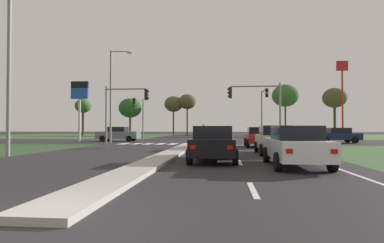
{
  "coord_description": "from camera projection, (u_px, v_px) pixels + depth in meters",
  "views": [
    {
      "loc": [
        2.83,
        -4.45,
        1.43
      ],
      "look_at": [
        -1.0,
        34.58,
        2.26
      ],
      "focal_mm": 30.19,
      "sensor_mm": 36.0,
      "label": 1
    }
  ],
  "objects": [
    {
      "name": "fastfood_pole_sign",
      "position": [
        342.0,
        82.0,
        52.63
      ],
      "size": [
        1.8,
        0.4,
        12.46
      ],
      "color": "red",
      "rests_on": "ground"
    },
    {
      "name": "treeline_fifth",
      "position": [
        285.0,
        96.0,
        60.92
      ],
      "size": [
        4.96,
        4.96,
        9.74
      ],
      "color": "#423323",
      "rests_on": "ground"
    },
    {
      "name": "street_lamp_near",
      "position": [
        14.0,
        51.0,
        16.78
      ],
      "size": [
        1.94,
        2.05,
        9.78
      ],
      "color": "gray",
      "rests_on": "ground"
    },
    {
      "name": "crosswalk_bar_near",
      "position": [
        124.0,
        144.0,
        29.98
      ],
      "size": [
        0.7,
        2.8,
        0.01
      ],
      "primitive_type": "cube",
      "color": "silver",
      "rests_on": "ground"
    },
    {
      "name": "treeline_second",
      "position": [
        130.0,
        108.0,
        61.99
      ],
      "size": [
        4.38,
        4.38,
        7.22
      ],
      "color": "#423323",
      "rests_on": "ground"
    },
    {
      "name": "grass_verge_far_right",
      "position": [
        354.0,
        136.0,
        56.41
      ],
      "size": [
        35.0,
        35.0,
        0.01
      ],
      "primitive_type": "cube",
      "color": "#476B38",
      "rests_on": "ground"
    },
    {
      "name": "treeline_sixth",
      "position": [
        335.0,
        98.0,
        59.65
      ],
      "size": [
        4.34,
        4.34,
        8.93
      ],
      "color": "#423323",
      "rests_on": "ground"
    },
    {
      "name": "car_black_third",
      "position": [
        213.0,
        143.0,
        14.04
      ],
      "size": [
        2.01,
        4.56,
        1.53
      ],
      "color": "black",
      "rests_on": "ground"
    },
    {
      "name": "treeline_third",
      "position": [
        174.0,
        104.0,
        63.6
      ],
      "size": [
        3.64,
        3.64,
        7.78
      ],
      "color": "#423323",
      "rests_on": "ground"
    },
    {
      "name": "traffic_signal_near_left",
      "position": [
        122.0,
        105.0,
        28.63
      ],
      "size": [
        3.99,
        0.32,
        5.18
      ],
      "color": "gray",
      "rests_on": "ground"
    },
    {
      "name": "crosswalk_bar_fourth",
      "position": [
        161.0,
        144.0,
        29.64
      ],
      "size": [
        0.7,
        2.8,
        0.01
      ],
      "primitive_type": "cube",
      "color": "silver",
      "rests_on": "ground"
    },
    {
      "name": "fuel_price_totem",
      "position": [
        80.0,
        98.0,
        33.24
      ],
      "size": [
        1.8,
        0.24,
        6.28
      ],
      "color": "silver",
      "rests_on": "ground"
    },
    {
      "name": "car_teal_sixth",
      "position": [
        218.0,
        138.0,
        21.98
      ],
      "size": [
        2.02,
        4.43,
        1.5
      ],
      "color": "#19565B",
      "rests_on": "ground"
    },
    {
      "name": "lane_dash_third",
      "position": [
        235.0,
        152.0,
        19.41
      ],
      "size": [
        0.14,
        2.0,
        0.01
      ],
      "primitive_type": "cube",
      "color": "silver",
      "rests_on": "ground"
    },
    {
      "name": "car_grey_eighth",
      "position": [
        118.0,
        134.0,
        35.56
      ],
      "size": [
        4.6,
        2.08,
        1.6
      ],
      "rotation": [
        0.0,
        0.0,
        -1.57
      ],
      "color": "slate",
      "rests_on": "ground"
    },
    {
      "name": "car_navy_second",
      "position": [
        337.0,
        135.0,
        31.58
      ],
      "size": [
        4.19,
        2.09,
        1.48
      ],
      "rotation": [
        0.0,
        0.0,
        1.57
      ],
      "color": "#161E47",
      "rests_on": "ground"
    },
    {
      "name": "crosswalk_bar_seventh",
      "position": [
        198.0,
        144.0,
        29.3
      ],
      "size": [
        0.7,
        2.8,
        0.01
      ],
      "primitive_type": "cube",
      "color": "silver",
      "rests_on": "ground"
    },
    {
      "name": "median_island_near",
      "position": [
        165.0,
        156.0,
        15.62
      ],
      "size": [
        1.2,
        22.0,
        0.14
      ],
      "primitive_type": "cube",
      "color": "#ADA89E",
      "rests_on": "ground"
    },
    {
      "name": "crosswalk_bar_second",
      "position": [
        136.0,
        144.0,
        29.86
      ],
      "size": [
        0.7,
        2.8,
        0.01
      ],
      "primitive_type": "cube",
      "color": "silver",
      "rests_on": "ground"
    },
    {
      "name": "car_white_fourth",
      "position": [
        295.0,
        146.0,
        12.12
      ],
      "size": [
        1.97,
        4.63,
        1.52
      ],
      "color": "silver",
      "rests_on": "ground"
    },
    {
      "name": "treeline_near",
      "position": [
        83.0,
        106.0,
        63.47
      ],
      "size": [
        3.21,
        3.21,
        7.22
      ],
      "color": "#423323",
      "rests_on": "ground"
    },
    {
      "name": "lane_dash_second",
      "position": [
        240.0,
        163.0,
        13.44
      ],
      "size": [
        0.14,
        2.0,
        0.01
      ],
      "primitive_type": "cube",
      "color": "silver",
      "rests_on": "ground"
    },
    {
      "name": "edge_line_right",
      "position": [
        305.0,
        157.0,
        15.95
      ],
      "size": [
        0.14,
        24.0,
        0.01
      ],
      "primitive_type": "cube",
      "color": "silver",
      "rests_on": "ground"
    },
    {
      "name": "crosswalk_bar_fifth",
      "position": [
        173.0,
        144.0,
        29.53
      ],
      "size": [
        0.7,
        2.8,
        0.01
      ],
      "primitive_type": "cube",
      "color": "silver",
      "rests_on": "ground"
    },
    {
      "name": "car_red_near",
      "position": [
        258.0,
        137.0,
        24.98
      ],
      "size": [
        1.97,
        4.16,
        1.53
      ],
      "color": "#A31919",
      "rests_on": "ground"
    },
    {
      "name": "stop_bar_near",
      "position": [
        235.0,
        145.0,
        27.19
      ],
      "size": [
        6.4,
        0.5,
        0.01
      ],
      "primitive_type": "cube",
      "color": "silver",
      "rests_on": "ground"
    },
    {
      "name": "traffic_signal_near_right",
      "position": [
        260.0,
        102.0,
        27.46
      ],
      "size": [
        4.54,
        0.32,
        5.28
      ],
      "color": "gray",
      "rests_on": "ground"
    },
    {
      "name": "traffic_signal_far_left",
      "position": [
        140.0,
        111.0,
        40.24
      ],
      "size": [
        0.32,
        4.54,
        5.27
      ],
      "color": "gray",
      "rests_on": "ground"
    },
    {
      "name": "median_island_far",
      "position": [
        208.0,
        136.0,
        59.4
      ],
      "size": [
        1.2,
        36.0,
        0.14
      ],
      "primitive_type": "cube",
      "color": "gray",
      "rests_on": "ground"
    },
    {
      "name": "car_silver_fifth",
      "position": [
        199.0,
        131.0,
        65.11
      ],
      "size": [
        1.94,
        4.24,
        1.57
      ],
      "rotation": [
        0.0,
        0.0,
        3.14
      ],
      "color": "#B7B7BC",
      "rests_on": "ground"
    },
    {
      "name": "traffic_signal_far_right",
      "position": [
        264.0,
        105.0,
        38.65
      ],
      "size": [
        0.32,
        5.17,
        6.13
      ],
      "color": "gray",
      "rests_on": "ground"
    },
    {
      "name": "crosswalk_bar_third",
      "position": [
        148.0,
        144.0,
        29.75
      ],
      "size": [
        0.7,
        2.8,
        0.01
      ],
      "primitive_type": "cube",
      "color": "silver",
      "rests_on": "ground"
    },
    {
      "name": "treeline_fourth",
      "position": [
        187.0,
        102.0,
        63.13
      ],
      "size": [
        3.44,
        3.44,
        8.12
      ],
      "color": "#423323",
      "rests_on": "ground"
    },
    {
      "name": "ground_plane",
      "position": [
        197.0,
        142.0,
        34.52
      ],
      "size": [
        200.0,
        200.0,
        0.0
      ],
      "primitive_type": "plane",
      "color": "#282628"
    },
    {
      "name": "car_beige_seventh",
      "position": [
        275.0,
        140.0,
        17.86
      ],
      "size": [
        1.94,
        4.41,
        1.58
      ],
      "color": "#BCAD8E",
      "rests_on": "ground"
    },
    {
      "name": "grass_verge_far_left",
      "position": [
        74.0,
        136.0,
        61.39
      ],
      "size": [
        35.0,
        35.0,
        0.01
      ],
      "primitive_type": "cube",
      "color": "#385B2D",
      "rests_on": "ground"
    },
    {
      "name": "lane_dash_near",
      "position": [
        253.0,
        190.0,
        7.47
      ],
      "size": [
        0.14,
        2.0,
        0.01
      ],
      "primitive_type": "cube",
      "color": "silver",
      "rests_on": "ground"
    },
    {
      "name": "crosswalk_bar_sixth",
      "position": [
        185.0,
        144.0,
        29.41
      ],
      "size": [
        0.7,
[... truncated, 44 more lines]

